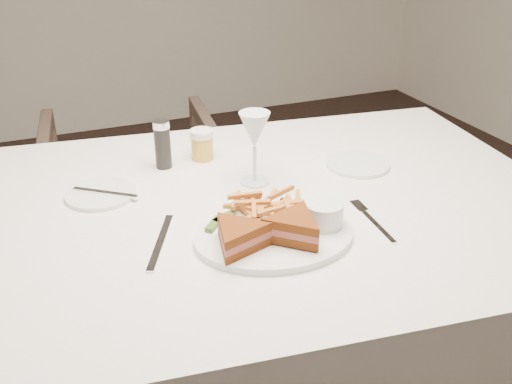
{
  "coord_description": "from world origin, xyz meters",
  "views": [
    {
      "loc": [
        -0.19,
        -1.15,
        1.36
      ],
      "look_at": [
        0.21,
        -0.16,
        0.8
      ],
      "focal_mm": 40.0,
      "sensor_mm": 36.0,
      "label": 1
    }
  ],
  "objects": [
    {
      "name": "table",
      "position": [
        0.21,
        -0.11,
        0.38
      ],
      "size": [
        1.55,
        1.13,
        0.75
      ],
      "primitive_type": "cube",
      "rotation": [
        0.0,
        0.0,
        -0.12
      ],
      "color": "silver",
      "rests_on": "ground"
    },
    {
      "name": "chair_far",
      "position": [
        0.12,
        0.89,
        0.34
      ],
      "size": [
        0.72,
        0.68,
        0.67
      ],
      "primitive_type": "imported",
      "rotation": [
        0.0,
        0.0,
        3.03
      ],
      "color": "#4C3A2F",
      "rests_on": "ground"
    },
    {
      "name": "table_setting",
      "position": [
        0.21,
        -0.17,
        0.79
      ],
      "size": [
        0.79,
        0.66,
        0.18
      ],
      "color": "white",
      "rests_on": "table"
    }
  ]
}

